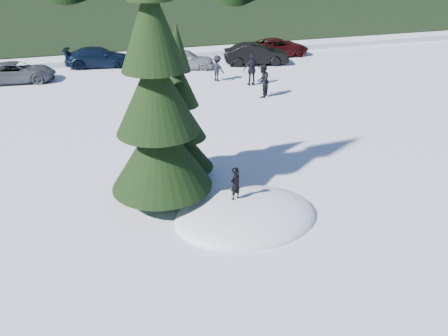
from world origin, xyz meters
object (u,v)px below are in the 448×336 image
object	(u,v)px
spruce_short	(181,122)
adult_1	(252,70)
child_skier	(235,184)
spruce_tall	(157,103)
car_2	(17,72)
car_3	(99,57)
car_4	(185,59)
adult_0	(263,81)
car_6	(278,47)
car_5	(256,54)
adult_2	(217,68)

from	to	relation	value
spruce_short	adult_1	size ratio (longest dim) A/B	2.88
child_skier	adult_1	distance (m)	14.60
spruce_tall	car_2	bearing A→B (deg)	107.98
car_3	car_4	distance (m)	6.13
adult_1	car_3	distance (m)	11.52
spruce_short	car_2	distance (m)	17.24
adult_1	car_2	size ratio (longest dim) A/B	0.41
spruce_short	adult_0	size ratio (longest dim) A/B	2.92
spruce_tall	car_3	world-z (taller)	spruce_tall
car_6	car_2	bearing A→B (deg)	92.00
adult_0	spruce_short	bearing A→B (deg)	0.42
spruce_short	child_skier	bearing A→B (deg)	-71.25
child_skier	adult_0	size ratio (longest dim) A/B	0.54
child_skier	adult_0	xyz separation A→B (m)	(5.62, 10.90, -0.06)
child_skier	car_5	size ratio (longest dim) A/B	0.22
car_2	car_5	xyz separation A→B (m)	(15.88, -0.39, 0.12)
car_6	child_skier	bearing A→B (deg)	148.36
spruce_tall	car_6	xyz separation A→B (m)	(12.98, 18.98, -2.63)
spruce_tall	adult_2	size ratio (longest dim) A/B	5.40
child_skier	adult_0	bearing A→B (deg)	-136.94
adult_0	car_5	size ratio (longest dim) A/B	0.41
adult_2	car_5	xyz separation A→B (m)	(4.03, 3.35, -0.05)
adult_2	adult_1	bearing A→B (deg)	-166.16
spruce_short	adult_1	world-z (taller)	spruce_short
spruce_tall	car_5	xyz separation A→B (m)	(10.28, 16.87, -2.57)
spruce_tall	adult_2	xyz separation A→B (m)	(6.25, 13.52, -2.52)
child_skier	car_4	xyz separation A→B (m)	(3.16, 18.66, -0.30)
adult_0	car_6	world-z (taller)	adult_0
child_skier	adult_0	distance (m)	12.26
adult_1	car_4	bearing A→B (deg)	-58.56
child_skier	car_2	size ratio (longest dim) A/B	0.22
spruce_short	car_5	distance (m)	18.09
child_skier	car_2	distance (m)	20.17
spruce_short	car_5	bearing A→B (deg)	59.05
spruce_short	adult_0	world-z (taller)	spruce_short
adult_0	car_6	bearing A→B (deg)	-169.99
spruce_tall	car_3	bearing A→B (deg)	91.29
spruce_short	adult_1	distance (m)	12.63
car_4	car_2	bearing A→B (deg)	105.80
car_5	adult_1	bearing A→B (deg)	167.11
spruce_tall	child_skier	world-z (taller)	spruce_tall
spruce_short	car_3	bearing A→B (deg)	94.49
car_3	car_2	bearing A→B (deg)	125.14
child_skier	adult_1	size ratio (longest dim) A/B	0.53
car_5	car_6	bearing A→B (deg)	-39.77
adult_2	car_5	distance (m)	5.24
spruce_short	adult_0	bearing A→B (deg)	50.80
car_2	car_5	distance (m)	15.88
adult_2	car_3	bearing A→B (deg)	14.70
spruce_tall	car_6	size ratio (longest dim) A/B	1.74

